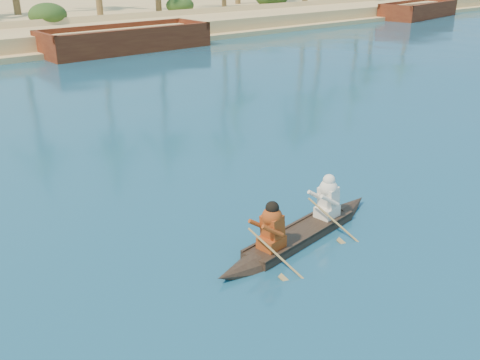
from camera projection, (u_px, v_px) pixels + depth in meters
ground at (376, 130)px, 19.57m from camera, size 160.00×160.00×0.00m
shrub_cluster at (47, 22)px, 41.56m from camera, size 100.00×6.00×2.40m
canoe at (301, 227)px, 11.93m from camera, size 5.26×1.33×1.44m
barge_mid at (126, 41)px, 35.99m from camera, size 11.42×3.98×1.89m
barge_right at (418, 11)px, 56.05m from camera, size 11.59×5.45×1.86m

